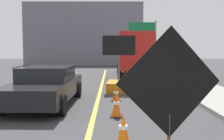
% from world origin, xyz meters
% --- Properties ---
extents(lane_center_stripe, '(0.14, 36.00, 0.01)m').
position_xyz_m(lane_center_stripe, '(0.00, 6.00, 0.00)').
color(lane_center_stripe, yellow).
rests_on(lane_center_stripe, ground).
extents(roadwork_sign, '(1.59, 0.41, 2.33)m').
position_xyz_m(roadwork_sign, '(1.37, 2.05, 1.47)').
color(roadwork_sign, '#593819').
rests_on(roadwork_sign, ground).
extents(arrow_board_trailer, '(1.60, 1.89, 2.70)m').
position_xyz_m(arrow_board_trailer, '(0.91, 10.74, 0.48)').
color(arrow_board_trailer, orange).
rests_on(arrow_board_trailer, ground).
extents(box_truck, '(2.49, 7.85, 3.16)m').
position_xyz_m(box_truck, '(2.21, 17.48, 1.74)').
color(box_truck, black).
rests_on(box_truck, ground).
extents(pickup_car, '(2.18, 4.87, 1.38)m').
position_xyz_m(pickup_car, '(-1.86, 7.66, 0.70)').
color(pickup_car, black).
rests_on(pickup_car, ground).
extents(highway_guide_sign, '(2.79, 0.18, 5.00)m').
position_xyz_m(highway_guide_sign, '(4.26, 24.15, 3.42)').
color(highway_guide_sign, gray).
rests_on(highway_guide_sign, ground).
extents(far_building_block, '(15.93, 7.23, 8.37)m').
position_xyz_m(far_building_block, '(-3.14, 35.77, 4.19)').
color(far_building_block, slate).
rests_on(far_building_block, ground).
extents(traffic_cone_near_sign, '(0.36, 0.36, 0.68)m').
position_xyz_m(traffic_cone_near_sign, '(0.77, 3.56, 0.33)').
color(traffic_cone_near_sign, black).
rests_on(traffic_cone_near_sign, ground).
extents(traffic_cone_mid_lane, '(0.36, 0.36, 0.74)m').
position_xyz_m(traffic_cone_mid_lane, '(0.68, 5.83, 0.37)').
color(traffic_cone_mid_lane, black).
rests_on(traffic_cone_mid_lane, ground).
extents(traffic_cone_far_lane, '(0.36, 0.36, 0.58)m').
position_xyz_m(traffic_cone_far_lane, '(0.72, 8.18, 0.29)').
color(traffic_cone_far_lane, black).
rests_on(traffic_cone_far_lane, ground).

